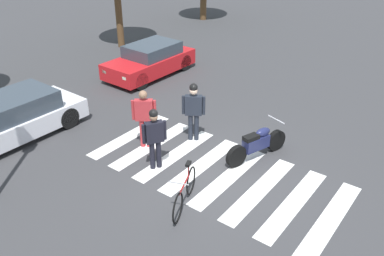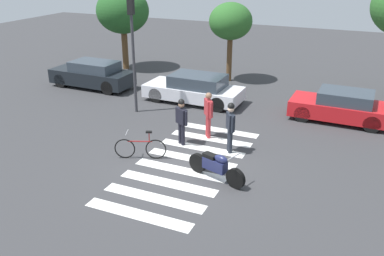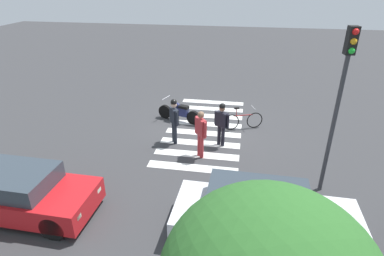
{
  "view_description": "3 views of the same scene",
  "coord_description": "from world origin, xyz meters",
  "px_view_note": "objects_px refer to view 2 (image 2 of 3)",
  "views": [
    {
      "loc": [
        -7.45,
        -4.88,
        6.19
      ],
      "look_at": [
        0.06,
        0.81,
        1.02
      ],
      "focal_mm": 37.71,
      "sensor_mm": 36.0,
      "label": 1
    },
    {
      "loc": [
        5.05,
        -11.08,
        6.41
      ],
      "look_at": [
        -0.16,
        0.81,
        0.97
      ],
      "focal_mm": 38.69,
      "sensor_mm": 36.0,
      "label": 2
    },
    {
      "loc": [
        -1.57,
        12.26,
        6.01
      ],
      "look_at": [
        0.26,
        1.69,
        0.8
      ],
      "focal_mm": 29.72,
      "sensor_mm": 36.0,
      "label": 3
    }
  ],
  "objects_px": {
    "officer_on_foot": "(230,124)",
    "pedestrian_bystander": "(208,112)",
    "officer_by_motorcycle": "(181,119)",
    "car_red_convertible": "(341,106)",
    "police_motorcycle": "(216,166)",
    "car_white_van": "(195,89)",
    "car_black_suv": "(93,75)",
    "traffic_light_pole": "(133,38)",
    "leaning_bicycle": "(141,148)"
  },
  "relations": [
    {
      "from": "officer_on_foot",
      "to": "pedestrian_bystander",
      "type": "xyz_separation_m",
      "value": [
        -1.16,
        0.88,
        -0.04
      ]
    },
    {
      "from": "pedestrian_bystander",
      "to": "officer_by_motorcycle",
      "type": "bearing_deg",
      "value": -123.93
    },
    {
      "from": "officer_on_foot",
      "to": "car_red_convertible",
      "type": "distance_m",
      "value": 5.69
    },
    {
      "from": "car_red_convertible",
      "to": "officer_on_foot",
      "type": "bearing_deg",
      "value": -124.72
    },
    {
      "from": "police_motorcycle",
      "to": "pedestrian_bystander",
      "type": "height_order",
      "value": "pedestrian_bystander"
    },
    {
      "from": "car_red_convertible",
      "to": "officer_by_motorcycle",
      "type": "bearing_deg",
      "value": -136.66
    },
    {
      "from": "police_motorcycle",
      "to": "car_white_van",
      "type": "height_order",
      "value": "car_white_van"
    },
    {
      "from": "officer_on_foot",
      "to": "car_black_suv",
      "type": "distance_m",
      "value": 10.08
    },
    {
      "from": "police_motorcycle",
      "to": "traffic_light_pole",
      "type": "xyz_separation_m",
      "value": [
        -5.34,
        4.23,
        2.77
      ]
    },
    {
      "from": "leaning_bicycle",
      "to": "car_black_suv",
      "type": "xyz_separation_m",
      "value": [
        -6.43,
        6.17,
        0.29
      ]
    },
    {
      "from": "police_motorcycle",
      "to": "car_red_convertible",
      "type": "relative_size",
      "value": 0.52
    },
    {
      "from": "officer_on_foot",
      "to": "officer_by_motorcycle",
      "type": "relative_size",
      "value": 1.05
    },
    {
      "from": "officer_by_motorcycle",
      "to": "pedestrian_bystander",
      "type": "relative_size",
      "value": 0.98
    },
    {
      "from": "officer_on_foot",
      "to": "car_black_suv",
      "type": "bearing_deg",
      "value": 153.67
    },
    {
      "from": "pedestrian_bystander",
      "to": "car_black_suv",
      "type": "distance_m",
      "value": 8.66
    },
    {
      "from": "officer_by_motorcycle",
      "to": "car_black_suv",
      "type": "relative_size",
      "value": 0.4
    },
    {
      "from": "officer_on_foot",
      "to": "pedestrian_bystander",
      "type": "distance_m",
      "value": 1.45
    },
    {
      "from": "leaning_bicycle",
      "to": "car_red_convertible",
      "type": "height_order",
      "value": "car_red_convertible"
    },
    {
      "from": "leaning_bicycle",
      "to": "car_white_van",
      "type": "xyz_separation_m",
      "value": [
        -0.66,
        6.15,
        0.25
      ]
    },
    {
      "from": "officer_by_motorcycle",
      "to": "leaning_bicycle",
      "type": "bearing_deg",
      "value": -116.11
    },
    {
      "from": "officer_on_foot",
      "to": "officer_by_motorcycle",
      "type": "height_order",
      "value": "officer_on_foot"
    },
    {
      "from": "leaning_bicycle",
      "to": "police_motorcycle",
      "type": "bearing_deg",
      "value": -6.35
    },
    {
      "from": "police_motorcycle",
      "to": "officer_on_foot",
      "type": "xyz_separation_m",
      "value": [
        -0.24,
        2.01,
        0.61
      ]
    },
    {
      "from": "car_black_suv",
      "to": "traffic_light_pole",
      "type": "distance_m",
      "value": 5.2
    },
    {
      "from": "traffic_light_pole",
      "to": "officer_by_motorcycle",
      "type": "bearing_deg",
      "value": -35.13
    },
    {
      "from": "officer_on_foot",
      "to": "car_black_suv",
      "type": "xyz_separation_m",
      "value": [
        -9.03,
        4.47,
        -0.39
      ]
    },
    {
      "from": "officer_by_motorcycle",
      "to": "police_motorcycle",
      "type": "bearing_deg",
      "value": -43.11
    },
    {
      "from": "leaning_bicycle",
      "to": "pedestrian_bystander",
      "type": "relative_size",
      "value": 0.94
    },
    {
      "from": "officer_on_foot",
      "to": "officer_by_motorcycle",
      "type": "bearing_deg",
      "value": -177.05
    },
    {
      "from": "leaning_bicycle",
      "to": "car_black_suv",
      "type": "bearing_deg",
      "value": 136.21
    },
    {
      "from": "car_white_van",
      "to": "car_red_convertible",
      "type": "relative_size",
      "value": 1.16
    },
    {
      "from": "pedestrian_bystander",
      "to": "car_white_van",
      "type": "xyz_separation_m",
      "value": [
        -2.1,
        3.57,
        -0.39
      ]
    },
    {
      "from": "police_motorcycle",
      "to": "car_black_suv",
      "type": "relative_size",
      "value": 0.47
    },
    {
      "from": "leaning_bicycle",
      "to": "car_white_van",
      "type": "relative_size",
      "value": 0.36
    },
    {
      "from": "car_black_suv",
      "to": "leaning_bicycle",
      "type": "bearing_deg",
      "value": -43.79
    },
    {
      "from": "traffic_light_pole",
      "to": "pedestrian_bystander",
      "type": "bearing_deg",
      "value": -18.8
    },
    {
      "from": "officer_by_motorcycle",
      "to": "traffic_light_pole",
      "type": "height_order",
      "value": "traffic_light_pole"
    },
    {
      "from": "leaning_bicycle",
      "to": "officer_on_foot",
      "type": "xyz_separation_m",
      "value": [
        2.6,
        1.7,
        0.67
      ]
    },
    {
      "from": "leaning_bicycle",
      "to": "traffic_light_pole",
      "type": "bearing_deg",
      "value": 122.54
    },
    {
      "from": "car_black_suv",
      "to": "car_white_van",
      "type": "relative_size",
      "value": 0.95
    },
    {
      "from": "officer_on_foot",
      "to": "officer_by_motorcycle",
      "type": "distance_m",
      "value": 1.81
    },
    {
      "from": "leaning_bicycle",
      "to": "pedestrian_bystander",
      "type": "bearing_deg",
      "value": 60.8
    },
    {
      "from": "officer_on_foot",
      "to": "traffic_light_pole",
      "type": "xyz_separation_m",
      "value": [
        -5.1,
        2.22,
        2.16
      ]
    },
    {
      "from": "car_red_convertible",
      "to": "police_motorcycle",
      "type": "bearing_deg",
      "value": -114.12
    },
    {
      "from": "officer_by_motorcycle",
      "to": "car_red_convertible",
      "type": "distance_m",
      "value": 6.94
    },
    {
      "from": "car_red_convertible",
      "to": "traffic_light_pole",
      "type": "distance_m",
      "value": 9.06
    },
    {
      "from": "officer_by_motorcycle",
      "to": "car_black_suv",
      "type": "bearing_deg",
      "value": 147.71
    },
    {
      "from": "officer_by_motorcycle",
      "to": "traffic_light_pole",
      "type": "xyz_separation_m",
      "value": [
        -3.29,
        2.31,
        2.22
      ]
    },
    {
      "from": "car_white_van",
      "to": "traffic_light_pole",
      "type": "height_order",
      "value": "traffic_light_pole"
    },
    {
      "from": "officer_on_foot",
      "to": "police_motorcycle",
      "type": "bearing_deg",
      "value": -83.15
    }
  ]
}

